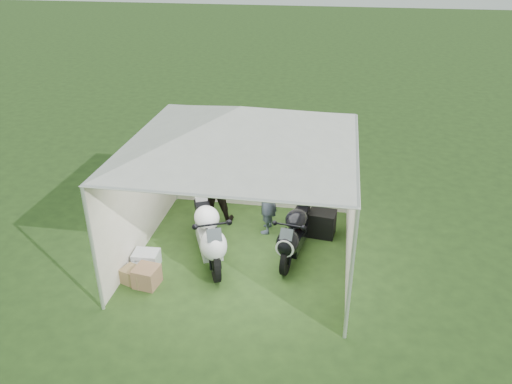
% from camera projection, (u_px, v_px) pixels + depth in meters
% --- Properties ---
extents(ground, '(80.00, 80.00, 0.00)m').
position_uv_depth(ground, '(243.00, 253.00, 9.82)').
color(ground, '#253D18').
rests_on(ground, ground).
extents(canopy_tent, '(5.66, 5.66, 3.00)m').
position_uv_depth(canopy_tent, '(242.00, 129.00, 8.68)').
color(canopy_tent, silver).
rests_on(canopy_tent, ground).
extents(motorcycle_white, '(1.13, 2.04, 1.07)m').
position_uv_depth(motorcycle_white, '(209.00, 233.00, 9.37)').
color(motorcycle_white, black).
rests_on(motorcycle_white, ground).
extents(motorcycle_black, '(0.60, 1.91, 0.95)m').
position_uv_depth(motorcycle_black, '(294.00, 233.00, 9.50)').
color(motorcycle_black, black).
rests_on(motorcycle_black, ground).
extents(paddock_stand, '(0.42, 0.30, 0.29)m').
position_uv_depth(paddock_stand, '(304.00, 228.00, 10.41)').
color(paddock_stand, '#171DAE').
rests_on(paddock_stand, ground).
extents(person_dark_jacket, '(1.00, 0.86, 1.77)m').
position_uv_depth(person_dark_jacket, '(213.00, 184.00, 10.57)').
color(person_dark_jacket, black).
rests_on(person_dark_jacket, ground).
extents(person_blue_jacket, '(0.38, 0.58, 1.59)m').
position_uv_depth(person_blue_jacket, '(267.00, 197.00, 10.24)').
color(person_blue_jacket, slate).
rests_on(person_blue_jacket, ground).
extents(equipment_box, '(0.59, 0.50, 0.54)m').
position_uv_depth(equipment_box, '(322.00, 223.00, 10.33)').
color(equipment_box, black).
rests_on(equipment_box, ground).
extents(crate_0, '(0.49, 0.39, 0.31)m').
position_uv_depth(crate_0, '(146.00, 259.00, 9.38)').
color(crate_0, silver).
rests_on(crate_0, ground).
extents(crate_1, '(0.46, 0.46, 0.36)m').
position_uv_depth(crate_1, '(147.00, 276.00, 8.86)').
color(crate_1, '#8A6546').
rests_on(crate_1, ground).
extents(crate_2, '(0.32, 0.28, 0.22)m').
position_uv_depth(crate_2, '(140.00, 269.00, 9.17)').
color(crate_2, '#AFB3B8').
rests_on(crate_2, ground).
extents(crate_3, '(0.51, 0.43, 0.29)m').
position_uv_depth(crate_3, '(134.00, 276.00, 8.93)').
color(crate_3, olive).
rests_on(crate_3, ground).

